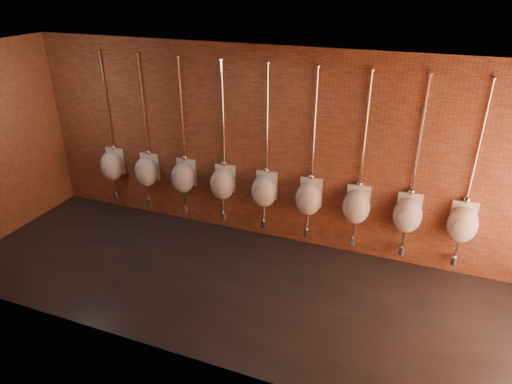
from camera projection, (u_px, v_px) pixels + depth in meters
ground at (234, 284)px, 6.72m from camera, size 8.50×8.50×0.00m
room_shell at (230, 156)px, 5.85m from camera, size 8.54×3.04×3.22m
urinal_0 at (112, 165)px, 8.44m from camera, size 0.45×0.40×2.72m
urinal_1 at (147, 171)px, 8.20m from camera, size 0.45×0.40×2.72m
urinal_2 at (183, 177)px, 7.95m from camera, size 0.45×0.40×2.72m
urinal_3 at (222, 183)px, 7.71m from camera, size 0.45×0.40×2.72m
urinal_4 at (264, 190)px, 7.46m from camera, size 0.45×0.40×2.72m
urinal_5 at (309, 198)px, 7.22m from camera, size 0.45×0.40×2.72m
urinal_6 at (356, 206)px, 6.97m from camera, size 0.45×0.40×2.72m
urinal_7 at (408, 214)px, 6.73m from camera, size 0.45×0.40×2.72m
urinal_8 at (463, 223)px, 6.48m from camera, size 0.45×0.40×2.72m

